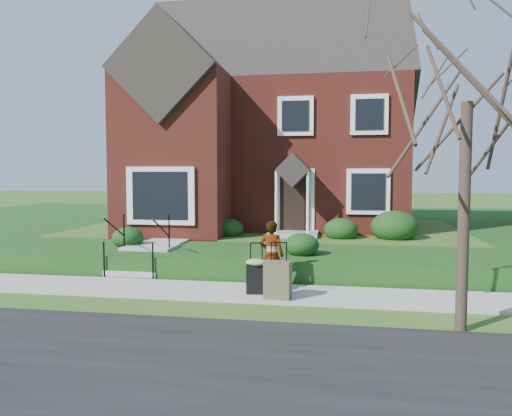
% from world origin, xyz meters
% --- Properties ---
extents(ground, '(120.00, 120.00, 0.00)m').
position_xyz_m(ground, '(0.00, 0.00, 0.00)').
color(ground, '#2D5119').
rests_on(ground, ground).
extents(street, '(60.00, 6.00, 0.01)m').
position_xyz_m(street, '(0.00, -5.00, 0.01)').
color(street, black).
rests_on(street, ground).
extents(sidewalk, '(60.00, 1.60, 0.08)m').
position_xyz_m(sidewalk, '(0.00, 0.00, 0.04)').
color(sidewalk, '#9E9B93').
rests_on(sidewalk, ground).
extents(terrace, '(44.00, 20.00, 0.60)m').
position_xyz_m(terrace, '(4.00, 10.90, 0.30)').
color(terrace, '#153B10').
rests_on(terrace, ground).
extents(walkway, '(1.20, 6.00, 0.06)m').
position_xyz_m(walkway, '(-2.50, 5.00, 0.63)').
color(walkway, '#9E9B93').
rests_on(walkway, terrace).
extents(main_house, '(10.40, 10.20, 9.40)m').
position_xyz_m(main_house, '(-0.21, 9.61, 5.26)').
color(main_house, maroon).
rests_on(main_house, terrace).
extents(front_steps, '(1.40, 2.02, 1.50)m').
position_xyz_m(front_steps, '(-2.50, 1.84, 0.47)').
color(front_steps, '#9E9B93').
rests_on(front_steps, ground).
extents(foundation_shrubs, '(9.96, 4.59, 1.03)m').
position_xyz_m(foundation_shrubs, '(0.71, 4.79, 1.03)').
color(foundation_shrubs, '#103712').
rests_on(foundation_shrubs, terrace).
extents(woman, '(0.63, 0.47, 1.57)m').
position_xyz_m(woman, '(1.21, 0.23, 0.86)').
color(woman, '#999999').
rests_on(woman, sidewalk).
extents(suitcase_black, '(0.50, 0.43, 1.12)m').
position_xyz_m(suitcase_black, '(0.94, -0.23, 0.51)').
color(suitcase_black, black).
rests_on(suitcase_black, sidewalk).
extents(suitcase_olive, '(0.58, 0.37, 1.19)m').
position_xyz_m(suitcase_olive, '(1.46, -0.59, 0.48)').
color(suitcase_olive, brown).
rests_on(suitcase_olive, sidewalk).
extents(tree_verge, '(4.25, 4.25, 6.07)m').
position_xyz_m(tree_verge, '(4.80, -1.91, 4.25)').
color(tree_verge, '#4A3A2D').
rests_on(tree_verge, ground).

